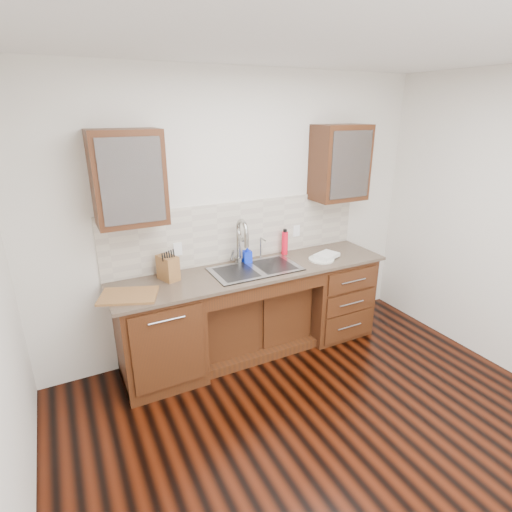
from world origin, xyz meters
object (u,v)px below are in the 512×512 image
knife_block (168,268)px  cutting_board (129,296)px  soap_bottle (247,254)px  plate (321,259)px  water_bottle (285,243)px

knife_block → cutting_board: size_ratio=0.49×
soap_bottle → plate: size_ratio=0.70×
soap_bottle → plate: bearing=-12.1°
plate → knife_block: size_ratio=1.17×
water_bottle → knife_block: bearing=-175.5°
soap_bottle → cutting_board: soap_bottle is taller
water_bottle → cutting_board: size_ratio=0.54×
soap_bottle → water_bottle: size_ratio=0.75×
soap_bottle → knife_block: (-0.80, -0.05, 0.02)m
water_bottle → plate: water_bottle is taller
water_bottle → plate: size_ratio=0.94×
knife_block → plate: bearing=-27.1°
water_bottle → knife_block: (-1.26, -0.10, -0.01)m
water_bottle → cutting_board: water_bottle is taller
soap_bottle → knife_block: size_ratio=0.82×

